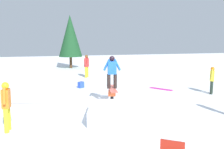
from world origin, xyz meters
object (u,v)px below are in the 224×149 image
at_px(bystander_red, 87,65).
at_px(loose_snowboard_white, 26,104).
at_px(main_rider_on_rail, 112,73).
at_px(rail_feature, 112,92).
at_px(loose_snowboard_magenta, 161,89).
at_px(backpack_on_snow, 81,85).
at_px(pine_tree_near, 70,36).
at_px(bystander_orange, 6,104).
at_px(bystander_yellow, 212,79).

relative_size(bystander_red, loose_snowboard_white, 1.21).
height_order(main_rider_on_rail, loose_snowboard_white, main_rider_on_rail).
height_order(rail_feature, loose_snowboard_white, rail_feature).
distance_m(main_rider_on_rail, loose_snowboard_magenta, 4.38).
relative_size(rail_feature, backpack_on_snow, 5.87).
xyz_separation_m(rail_feature, main_rider_on_rail, (0.00, 0.00, 0.77)).
height_order(rail_feature, bystander_red, bystander_red).
xyz_separation_m(rail_feature, pine_tree_near, (13.53, 0.22, 2.38)).
bearing_deg(loose_snowboard_white, bystander_orange, 103.65).
height_order(bystander_orange, loose_snowboard_white, bystander_orange).
bearing_deg(loose_snowboard_white, loose_snowboard_magenta, -148.72).
height_order(bystander_yellow, pine_tree_near, pine_tree_near).
distance_m(rail_feature, bystander_orange, 4.26).
relative_size(rail_feature, loose_snowboard_white, 1.53).
xyz_separation_m(bystander_red, backpack_on_snow, (-3.65, 0.95, -0.72)).
xyz_separation_m(rail_feature, bystander_red, (7.58, -0.24, 0.33)).
relative_size(bystander_orange, bystander_yellow, 1.09).
height_order(bystander_red, pine_tree_near, pine_tree_near).
relative_size(loose_snowboard_magenta, pine_tree_near, 0.27).
bearing_deg(pine_tree_near, bystander_orange, 167.18).
height_order(bystander_orange, loose_snowboard_magenta, bystander_orange).
bearing_deg(bystander_orange, bystander_red, -17.22).
xyz_separation_m(bystander_red, bystander_yellow, (-6.86, -5.07, -0.13)).
xyz_separation_m(loose_snowboard_magenta, pine_tree_near, (11.12, 3.63, 2.93)).
distance_m(backpack_on_snow, pine_tree_near, 10.00).
relative_size(main_rider_on_rail, bystander_orange, 1.07).
bearing_deg(pine_tree_near, bystander_yellow, -156.64).
distance_m(bystander_orange, pine_tree_near, 16.06).
bearing_deg(bystander_orange, bystander_yellow, -67.88).
bearing_deg(rail_feature, loose_snowboard_white, 88.67).
bearing_deg(bystander_red, backpack_on_snow, -164.99).
bearing_deg(bystander_orange, rail_feature, -56.54).
distance_m(main_rider_on_rail, bystander_yellow, 5.39).
bearing_deg(backpack_on_snow, loose_snowboard_magenta, 128.69).
distance_m(loose_snowboard_white, pine_tree_near, 13.21).
bearing_deg(loose_snowboard_white, bystander_red, -99.22).
xyz_separation_m(bystander_orange, bystander_yellow, (2.72, -9.06, -0.07)).
bearing_deg(loose_snowboard_white, main_rider_on_rail, -177.03).
height_order(bystander_yellow, loose_snowboard_magenta, bystander_yellow).
distance_m(rail_feature, loose_snowboard_white, 3.61).
relative_size(main_rider_on_rail, pine_tree_near, 0.33).
relative_size(bystander_yellow, loose_snowboard_magenta, 1.03).
height_order(bystander_orange, backpack_on_snow, bystander_orange).
distance_m(bystander_red, pine_tree_near, 6.31).
distance_m(bystander_red, loose_snowboard_magenta, 6.13).
bearing_deg(loose_snowboard_magenta, pine_tree_near, 162.41).
bearing_deg(loose_snowboard_magenta, bystander_red, 175.82).
distance_m(loose_snowboard_magenta, loose_snowboard_white, 6.96).
bearing_deg(main_rider_on_rail, bystander_yellow, -73.87).
distance_m(main_rider_on_rail, bystander_red, 7.60).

